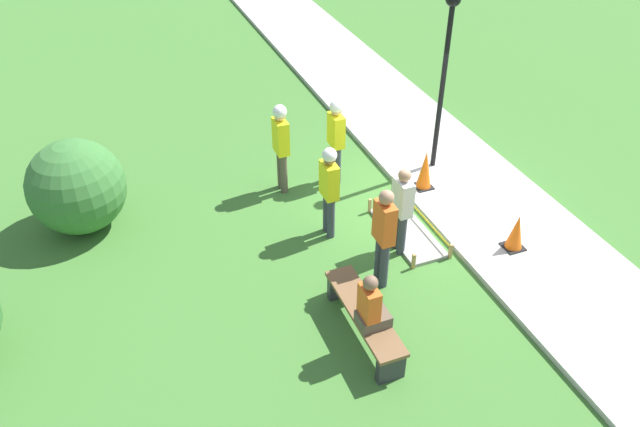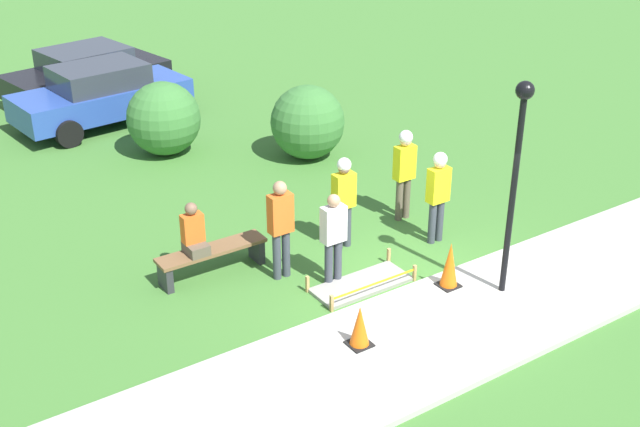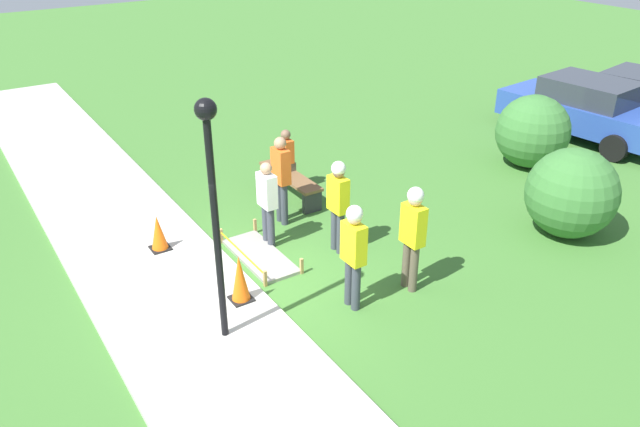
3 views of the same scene
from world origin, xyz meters
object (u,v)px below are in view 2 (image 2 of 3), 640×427
park_bench (212,256)px  worker_assistant (344,195)px  bystander_in_gray_shirt (333,234)px  parked_car_blue (101,94)px  parked_car_black (87,74)px  person_seated_on_bench (194,233)px  traffic_cone_near_patch (360,326)px  worker_supervisor (404,167)px  worker_trainee (438,189)px  lamppost_near (517,157)px  bystander_in_orange_shirt (281,224)px  traffic_cone_far_patch (450,265)px

park_bench → worker_assistant: bearing=-10.3°
bystander_in_gray_shirt → parked_car_blue: 9.63m
parked_car_black → person_seated_on_bench: bearing=-109.6°
traffic_cone_near_patch → worker_supervisor: (3.26, 3.03, 0.67)m
person_seated_on_bench → worker_supervisor: 4.33m
worker_trainee → worker_supervisor: bearing=84.8°
worker_supervisor → lamppost_near: (-0.43, -3.10, 1.34)m
worker_assistant → lamppost_near: bearing=-66.8°
worker_supervisor → bystander_in_gray_shirt: worker_supervisor is taller
worker_assistant → parked_car_blue: worker_assistant is taller
bystander_in_orange_shirt → worker_assistant: bearing=11.2°
traffic_cone_far_patch → worker_supervisor: worker_supervisor is taller
traffic_cone_near_patch → person_seated_on_bench: bearing=108.2°
bystander_in_orange_shirt → traffic_cone_far_patch: bearing=-43.3°
traffic_cone_near_patch → worker_supervisor: size_ratio=0.36×
worker_supervisor → parked_car_black: bearing=103.8°
traffic_cone_near_patch → parked_car_blue: parked_car_blue is taller
traffic_cone_far_patch → parked_car_black: (-1.51, 12.98, 0.26)m
bystander_in_gray_shirt → parked_car_blue: bearing=92.6°
lamppost_near → parked_car_black: 13.84m
traffic_cone_far_patch → lamppost_near: size_ratio=0.23×
bystander_in_gray_shirt → parked_car_blue: bystander_in_gray_shirt is taller
park_bench → parked_car_blue: parked_car_blue is taller
traffic_cone_far_patch → parked_car_black: 13.07m
parked_car_black → park_bench: bearing=-108.0°
park_bench → bystander_in_gray_shirt: bystander_in_gray_shirt is taller
traffic_cone_far_patch → park_bench: (-2.97, 2.65, -0.14)m
traffic_cone_far_patch → bystander_in_gray_shirt: bystander_in_gray_shirt is taller
worker_trainee → lamppost_near: size_ratio=0.50×
traffic_cone_near_patch → lamppost_near: (2.83, -0.07, 2.01)m
bystander_in_orange_shirt → parked_car_blue: (0.19, 8.98, -0.21)m
bystander_in_gray_shirt → traffic_cone_near_patch: bearing=-113.3°
worker_supervisor → bystander_in_gray_shirt: bearing=-153.6°
lamppost_near → parked_car_black: size_ratio=0.78×
person_seated_on_bench → bystander_in_orange_shirt: (1.21, -0.78, 0.16)m
traffic_cone_far_patch → bystander_in_gray_shirt: 1.96m
bystander_in_orange_shirt → lamppost_near: size_ratio=0.50×
parked_car_black → worker_supervisor: bearing=-86.2°
worker_assistant → parked_car_blue: size_ratio=0.39×
worker_trainee → lamppost_near: 2.47m
traffic_cone_far_patch → worker_assistant: 2.34m
traffic_cone_far_patch → bystander_in_gray_shirt: size_ratio=0.49×
person_seated_on_bench → parked_car_black: (1.74, 10.28, -0.09)m
bystander_in_gray_shirt → parked_car_black: bearing=90.4°
bystander_in_orange_shirt → bystander_in_gray_shirt: bystander_in_orange_shirt is taller
person_seated_on_bench → worker_supervisor: size_ratio=0.49×
person_seated_on_bench → bystander_in_orange_shirt: bearing=-32.9°
person_seated_on_bench → bystander_in_gray_shirt: size_ratio=0.55×
park_bench → worker_assistant: (2.41, -0.44, 0.68)m
lamppost_near → parked_car_blue: lamppost_near is taller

